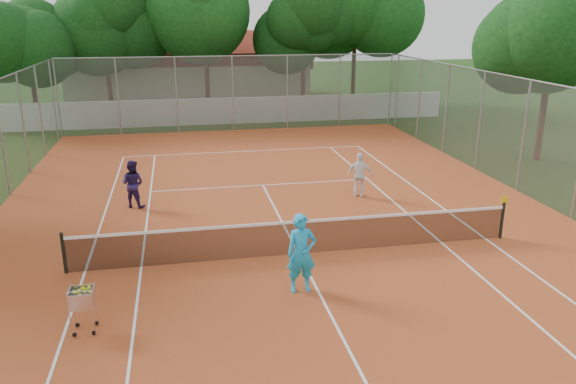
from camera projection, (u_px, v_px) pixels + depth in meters
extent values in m
plane|color=#16340E|center=(299.00, 255.00, 15.08)|extent=(120.00, 120.00, 0.00)
cube|color=#AD4B21|center=(299.00, 254.00, 15.08)|extent=(18.00, 34.00, 0.02)
cube|color=white|center=(299.00, 254.00, 15.07)|extent=(10.98, 23.78, 0.01)
cube|color=black|center=(299.00, 237.00, 14.92)|extent=(11.88, 0.10, 0.98)
cube|color=slate|center=(299.00, 184.00, 14.47)|extent=(18.00, 34.00, 4.00)
cube|color=silver|center=(230.00, 111.00, 32.60)|extent=(26.00, 0.30, 1.50)
cube|color=beige|center=(189.00, 70.00, 41.13)|extent=(16.40, 9.00, 4.40)
cube|color=black|center=(223.00, 33.00, 34.10)|extent=(29.00, 19.00, 10.00)
imported|color=#19A1DB|center=(301.00, 253.00, 12.82)|extent=(0.69, 0.46, 1.88)
imported|color=#241849|center=(133.00, 184.00, 18.51)|extent=(0.96, 0.87, 1.60)
imported|color=white|center=(360.00, 175.00, 19.57)|extent=(0.99, 0.72, 1.57)
cube|color=silver|center=(83.00, 309.00, 11.27)|extent=(0.52, 0.52, 1.03)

